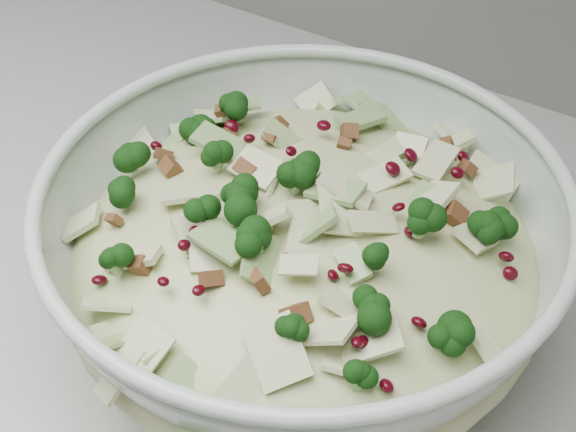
% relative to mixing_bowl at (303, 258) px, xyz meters
% --- Properties ---
extents(mixing_bowl, '(0.43, 0.43, 0.13)m').
position_rel_mixing_bowl_xyz_m(mixing_bowl, '(0.00, 0.00, 0.00)').
color(mixing_bowl, '#ABBCAF').
rests_on(mixing_bowl, counter).
extents(salad, '(0.40, 0.40, 0.14)m').
position_rel_mixing_bowl_xyz_m(salad, '(0.00, 0.00, 0.02)').
color(salad, '#BFC385').
rests_on(salad, mixing_bowl).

